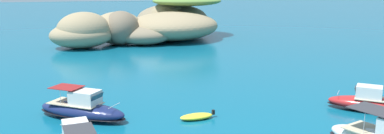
{
  "coord_description": "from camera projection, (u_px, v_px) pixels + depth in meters",
  "views": [
    {
      "loc": [
        -8.72,
        -19.57,
        10.31
      ],
      "look_at": [
        0.99,
        15.86,
        2.53
      ],
      "focal_mm": 38.17,
      "sensor_mm": 36.0,
      "label": 1
    }
  ],
  "objects": [
    {
      "name": "islet_large",
      "position": [
        174.0,
        20.0,
        77.28
      ],
      "size": [
        22.98,
        30.79,
        7.52
      ],
      "color": "#9E8966",
      "rests_on": "ground"
    },
    {
      "name": "islet_small",
      "position": [
        106.0,
        31.0,
        65.63
      ],
      "size": [
        20.29,
        14.42,
        5.6
      ],
      "color": "#9E8966",
      "rests_on": "ground"
    },
    {
      "name": "motorboat_red",
      "position": [
        372.0,
        103.0,
        32.73
      ],
      "size": [
        6.67,
        6.18,
        2.07
      ],
      "color": "red",
      "rests_on": "ground"
    },
    {
      "name": "motorboat_navy",
      "position": [
        82.0,
        109.0,
        31.04
      ],
      "size": [
        7.4,
        6.34,
        2.37
      ],
      "color": "navy",
      "rests_on": "ground"
    },
    {
      "name": "dinghy_tender",
      "position": [
        197.0,
        116.0,
        30.96
      ],
      "size": [
        2.85,
        1.34,
        0.58
      ],
      "color": "yellow",
      "rests_on": "ground"
    }
  ]
}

